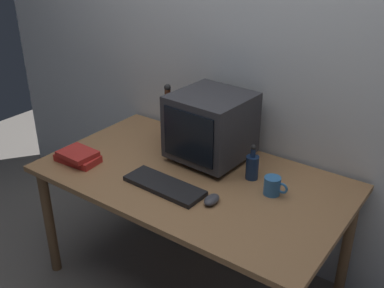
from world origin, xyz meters
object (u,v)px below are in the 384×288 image
object	(u,v)px
bottle_short	(252,166)
crt_monitor	(211,126)
computer_mouse	(212,200)
mug	(273,186)
book_stack	(78,156)
keyboard	(164,186)
bottle_tall	(168,121)

from	to	relation	value
bottle_short	crt_monitor	bearing A→B (deg)	169.14
computer_mouse	bottle_short	world-z (taller)	bottle_short
computer_mouse	mug	size ratio (longest dim) A/B	0.83
book_stack	mug	bearing A→B (deg)	17.85
keyboard	mug	bearing A→B (deg)	31.72
keyboard	book_stack	world-z (taller)	book_stack
crt_monitor	keyboard	size ratio (longest dim) A/B	0.97
book_stack	computer_mouse	bearing A→B (deg)	6.27
bottle_short	keyboard	bearing A→B (deg)	-132.21
crt_monitor	book_stack	size ratio (longest dim) A/B	1.65
bottle_tall	mug	world-z (taller)	bottle_tall
bottle_tall	bottle_short	distance (m)	0.61
keyboard	bottle_short	world-z (taller)	bottle_short
mug	keyboard	bearing A→B (deg)	-150.38
crt_monitor	bottle_tall	distance (m)	0.31
bottle_short	mug	xyz separation A→B (m)	(0.15, -0.07, -0.02)
keyboard	bottle_short	bearing A→B (deg)	49.90
book_stack	crt_monitor	bearing A→B (deg)	38.91
keyboard	bottle_short	distance (m)	0.45
crt_monitor	keyboard	xyz separation A→B (m)	(-0.01, -0.39, -0.18)
computer_mouse	mug	bearing A→B (deg)	45.92
computer_mouse	mug	distance (m)	0.30
bottle_short	book_stack	size ratio (longest dim) A/B	0.77
computer_mouse	book_stack	distance (m)	0.81
crt_monitor	keyboard	bearing A→B (deg)	-91.74
keyboard	computer_mouse	world-z (taller)	computer_mouse
keyboard	bottle_tall	xyz separation A→B (m)	(-0.30, 0.41, 0.12)
computer_mouse	bottle_tall	bearing A→B (deg)	140.81
book_stack	mug	size ratio (longest dim) A/B	2.05
mug	crt_monitor	bearing A→B (deg)	163.68
keyboard	mug	xyz separation A→B (m)	(0.45, 0.26, 0.03)
bottle_short	bottle_tall	bearing A→B (deg)	172.65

